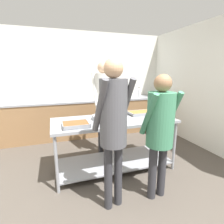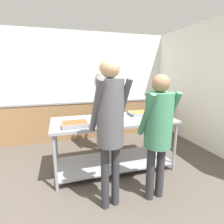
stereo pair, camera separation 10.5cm
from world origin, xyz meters
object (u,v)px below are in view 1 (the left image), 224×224
water_bottle (139,93)px  serving_tray_vegetables (76,125)px  guest_serving_right (160,125)px  cook_behind_counter (103,97)px  sauce_pan (101,117)px  serving_tray_roast (142,113)px  plate_stack (128,120)px  guest_serving_left (113,119)px

water_bottle → serving_tray_vegetables: bearing=-136.1°
guest_serving_right → cook_behind_counter: cook_behind_counter is taller
serving_tray_vegetables → water_bottle: bearing=43.9°
serving_tray_vegetables → sauce_pan: bearing=29.5°
guest_serving_right → cook_behind_counter: bearing=100.9°
serving_tray_roast → cook_behind_counter: (-0.58, 0.50, 0.25)m
plate_stack → guest_serving_right: (0.12, -0.68, 0.11)m
serving_tray_vegetables → sauce_pan: sauce_pan is taller
serving_tray_vegetables → plate_stack: bearing=0.7°
guest_serving_left → guest_serving_right: (0.60, -0.02, -0.12)m
serving_tray_vegetables → sauce_pan: (0.44, 0.25, 0.01)m
serving_tray_vegetables → cook_behind_counter: cook_behind_counter is taller
serving_tray_vegetables → guest_serving_right: 1.16m
serving_tray_vegetables → plate_stack: 0.82m
guest_serving_left → guest_serving_right: 0.61m
cook_behind_counter → water_bottle: 1.71m
plate_stack → guest_serving_left: (-0.48, -0.66, 0.23)m
sauce_pan → serving_tray_roast: 0.80m
serving_tray_roast → water_bottle: 1.75m
plate_stack → cook_behind_counter: cook_behind_counter is taller
sauce_pan → guest_serving_right: guest_serving_right is taller
guest_serving_right → sauce_pan: bearing=118.9°
plate_stack → serving_tray_roast: (0.41, 0.33, 0.01)m
plate_stack → serving_tray_roast: bearing=38.5°
cook_behind_counter → water_bottle: bearing=38.8°
serving_tray_vegetables → water_bottle: (1.98, 1.91, 0.17)m
plate_stack → guest_serving_left: bearing=-126.0°
serving_tray_vegetables → serving_tray_roast: 1.28m
serving_tray_roast → guest_serving_left: guest_serving_left is taller
serving_tray_roast → serving_tray_vegetables: bearing=-164.7°
cook_behind_counter → guest_serving_left: bearing=-101.8°
plate_stack → water_bottle: (1.16, 1.90, 0.18)m
sauce_pan → plate_stack: sauce_pan is taller
sauce_pan → guest_serving_right: size_ratio=0.27×
serving_tray_vegetables → serving_tray_roast: same height
sauce_pan → plate_stack: 0.45m
sauce_pan → serving_tray_vegetables: bearing=-150.5°
serving_tray_vegetables → guest_serving_right: guest_serving_right is taller
serving_tray_roast → cook_behind_counter: size_ratio=0.26×
serving_tray_vegetables → guest_serving_left: guest_serving_left is taller
plate_stack → water_bottle: size_ratio=0.96×
sauce_pan → cook_behind_counter: cook_behind_counter is taller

